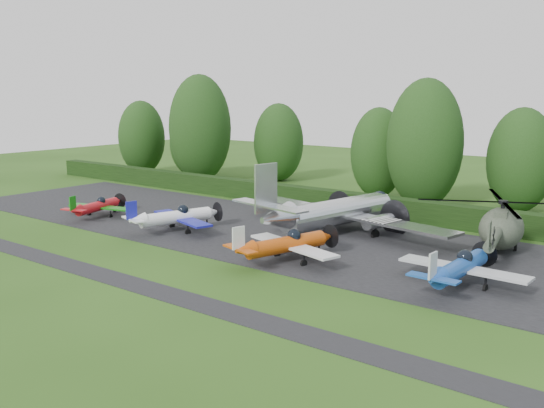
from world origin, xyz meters
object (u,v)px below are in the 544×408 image
Objects in this scene: light_plane_red at (98,206)px; light_plane_blue at (460,267)px; transport_plane at (336,212)px; helicopter at (501,225)px; light_plane_white at (176,217)px; light_plane_orange at (287,244)px.

light_plane_red is 34.12m from light_plane_blue.
helicopter is at bearing 0.29° from transport_plane.
light_plane_white is at bearing 16.72° from light_plane_red.
light_plane_blue is at bearing 15.25° from light_plane_red.
light_plane_orange is at bearing -25.10° from light_plane_white.
helicopter reaches higher than light_plane_orange.
light_plane_white is 24.10m from light_plane_blue.
light_plane_blue is at bearing -16.88° from light_plane_white.
light_plane_red is 0.84× the size of light_plane_white.
light_plane_white is at bearing -156.98° from transport_plane.
light_plane_white is 1.00× the size of light_plane_blue.
light_plane_white is at bearing -146.11° from helicopter.
light_plane_white is 0.60× the size of helicopter.
transport_plane is 2.97× the size of light_plane_red.
helicopter is (10.77, 11.50, 0.78)m from light_plane_orange.
light_plane_red is 10.02m from light_plane_white.
transport_plane is at bearing -157.70° from helicopter.
light_plane_white is at bearing 156.44° from light_plane_orange.
light_plane_orange is (12.70, -1.77, 0.02)m from light_plane_white.
light_plane_orange is 0.60× the size of helicopter.
helicopter is at bearing 31.23° from light_plane_orange.
light_plane_orange is at bearing -121.77° from helicopter.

